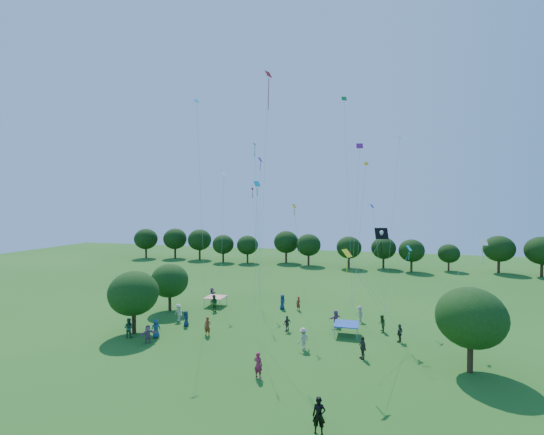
{
  "coord_description": "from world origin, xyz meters",
  "views": [
    {
      "loc": [
        8.39,
        -16.52,
        12.11
      ],
      "look_at": [
        0.0,
        14.0,
        11.0
      ],
      "focal_mm": 24.0,
      "sensor_mm": 36.0,
      "label": 1
    }
  ],
  "objects_px": {
    "pirate_kite": "(381,235)",
    "red_high_kite": "(267,117)",
    "near_tree_north": "(170,281)",
    "tent_red_stripe": "(215,297)",
    "near_tree_east": "(471,318)",
    "near_tree_west": "(134,293)",
    "man_in_black": "(319,416)",
    "tent_blue": "(346,324)"
  },
  "relations": [
    {
      "from": "pirate_kite",
      "to": "red_high_kite",
      "type": "bearing_deg",
      "value": -176.91
    },
    {
      "from": "near_tree_north",
      "to": "pirate_kite",
      "type": "distance_m",
      "value": 23.8
    },
    {
      "from": "tent_red_stripe",
      "to": "near_tree_east",
      "type": "bearing_deg",
      "value": -23.92
    },
    {
      "from": "near_tree_west",
      "to": "pirate_kite",
      "type": "height_order",
      "value": "pirate_kite"
    },
    {
      "from": "near_tree_north",
      "to": "man_in_black",
      "type": "xyz_separation_m",
      "value": [
        19.6,
        -17.77,
        -2.5
      ]
    },
    {
      "from": "near_tree_west",
      "to": "tent_blue",
      "type": "bearing_deg",
      "value": 14.01
    },
    {
      "from": "near_tree_north",
      "to": "tent_red_stripe",
      "type": "relative_size",
      "value": 2.44
    },
    {
      "from": "near_tree_north",
      "to": "near_tree_east",
      "type": "xyz_separation_m",
      "value": [
        29.14,
        -7.84,
        0.53
      ]
    },
    {
      "from": "red_high_kite",
      "to": "near_tree_north",
      "type": "bearing_deg",
      "value": 171.13
    },
    {
      "from": "tent_red_stripe",
      "to": "red_high_kite",
      "type": "relative_size",
      "value": 0.09
    },
    {
      "from": "near_tree_west",
      "to": "tent_red_stripe",
      "type": "distance_m",
      "value": 11.56
    },
    {
      "from": "man_in_black",
      "to": "tent_blue",
      "type": "bearing_deg",
      "value": 84.97
    },
    {
      "from": "near_tree_west",
      "to": "near_tree_north",
      "type": "relative_size",
      "value": 1.1
    },
    {
      "from": "near_tree_west",
      "to": "tent_red_stripe",
      "type": "height_order",
      "value": "near_tree_west"
    },
    {
      "from": "tent_red_stripe",
      "to": "red_high_kite",
      "type": "height_order",
      "value": "red_high_kite"
    },
    {
      "from": "near_tree_east",
      "to": "man_in_black",
      "type": "bearing_deg",
      "value": -133.86
    },
    {
      "from": "man_in_black",
      "to": "red_high_kite",
      "type": "bearing_deg",
      "value": 111.77
    },
    {
      "from": "tent_red_stripe",
      "to": "near_tree_north",
      "type": "bearing_deg",
      "value": -142.65
    },
    {
      "from": "near_tree_north",
      "to": "red_high_kite",
      "type": "distance_m",
      "value": 21.19
    },
    {
      "from": "near_tree_north",
      "to": "pirate_kite",
      "type": "relative_size",
      "value": 0.62
    },
    {
      "from": "tent_red_stripe",
      "to": "man_in_black",
      "type": "xyz_separation_m",
      "value": [
        15.38,
        -20.99,
        -0.07
      ]
    },
    {
      "from": "near_tree_north",
      "to": "tent_blue",
      "type": "height_order",
      "value": "near_tree_north"
    },
    {
      "from": "pirate_kite",
      "to": "red_high_kite",
      "type": "height_order",
      "value": "red_high_kite"
    },
    {
      "from": "man_in_black",
      "to": "pirate_kite",
      "type": "height_order",
      "value": "pirate_kite"
    },
    {
      "from": "pirate_kite",
      "to": "red_high_kite",
      "type": "relative_size",
      "value": 0.36
    },
    {
      "from": "pirate_kite",
      "to": "red_high_kite",
      "type": "distance_m",
      "value": 15.8
    },
    {
      "from": "man_in_black",
      "to": "near_tree_east",
      "type": "bearing_deg",
      "value": 42.7
    },
    {
      "from": "near_tree_west",
      "to": "man_in_black",
      "type": "relative_size",
      "value": 3.05
    },
    {
      "from": "man_in_black",
      "to": "red_high_kite",
      "type": "xyz_separation_m",
      "value": [
        -7.47,
        15.88,
        19.78
      ]
    },
    {
      "from": "man_in_black",
      "to": "red_high_kite",
      "type": "distance_m",
      "value": 26.44
    },
    {
      "from": "near_tree_east",
      "to": "man_in_black",
      "type": "height_order",
      "value": "near_tree_east"
    },
    {
      "from": "near_tree_east",
      "to": "near_tree_north",
      "type": "bearing_deg",
      "value": 164.95
    },
    {
      "from": "tent_red_stripe",
      "to": "tent_blue",
      "type": "bearing_deg",
      "value": -20.26
    },
    {
      "from": "near_tree_north",
      "to": "red_high_kite",
      "type": "height_order",
      "value": "red_high_kite"
    },
    {
      "from": "near_tree_east",
      "to": "red_high_kite",
      "type": "bearing_deg",
      "value": 160.74
    },
    {
      "from": "man_in_black",
      "to": "near_tree_west",
      "type": "bearing_deg",
      "value": 147.9
    },
    {
      "from": "tent_red_stripe",
      "to": "pirate_kite",
      "type": "bearing_deg",
      "value": -13.52
    },
    {
      "from": "near_tree_west",
      "to": "man_in_black",
      "type": "distance_m",
      "value": 21.73
    },
    {
      "from": "near_tree_north",
      "to": "tent_blue",
      "type": "bearing_deg",
      "value": -7.44
    },
    {
      "from": "tent_blue",
      "to": "man_in_black",
      "type": "distance_m",
      "value": 15.17
    },
    {
      "from": "tent_blue",
      "to": "pirate_kite",
      "type": "bearing_deg",
      "value": 23.54
    },
    {
      "from": "near_tree_west",
      "to": "man_in_black",
      "type": "xyz_separation_m",
      "value": [
        18.91,
        -10.34,
        -2.84
      ]
    }
  ]
}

